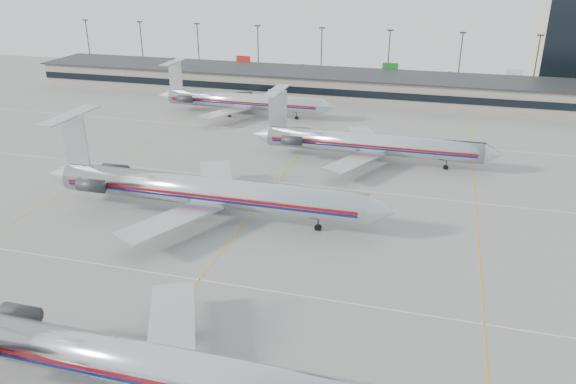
% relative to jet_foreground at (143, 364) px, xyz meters
% --- Properties ---
extents(ground, '(260.00, 260.00, 0.00)m').
position_rel_jet_foreground_xyz_m(ground, '(-3.28, 7.69, -3.46)').
color(ground, gray).
rests_on(ground, ground).
extents(apron_markings, '(160.00, 0.15, 0.02)m').
position_rel_jet_foreground_xyz_m(apron_markings, '(-3.28, 17.69, -3.45)').
color(apron_markings, silver).
rests_on(apron_markings, ground).
extents(terminal, '(162.00, 17.00, 6.25)m').
position_rel_jet_foreground_xyz_m(terminal, '(-3.28, 105.66, -0.30)').
color(terminal, gray).
rests_on(terminal, ground).
extents(light_mast_row, '(163.60, 0.40, 15.28)m').
position_rel_jet_foreground_xyz_m(light_mast_row, '(-3.28, 119.69, 5.12)').
color(light_mast_row, '#38383D').
rests_on(light_mast_row, ground).
extents(jet_foreground, '(45.57, 26.83, 11.93)m').
position_rel_jet_foreground_xyz_m(jet_foreground, '(0.00, 0.00, 0.00)').
color(jet_foreground, silver).
rests_on(jet_foreground, ground).
extents(jet_second_row, '(50.20, 29.56, 13.14)m').
position_rel_jet_foreground_xyz_m(jet_second_row, '(-9.42, 33.00, 0.35)').
color(jet_second_row, silver).
rests_on(jet_second_row, ground).
extents(jet_third_row, '(42.92, 26.40, 11.73)m').
position_rel_jet_foreground_xyz_m(jet_third_row, '(8.83, 60.67, -0.05)').
color(jet_third_row, silver).
rests_on(jet_third_row, ground).
extents(jet_back_row, '(41.38, 25.45, 11.31)m').
position_rel_jet_foreground_xyz_m(jet_back_row, '(-22.56, 83.71, -0.18)').
color(jet_back_row, silver).
rests_on(jet_back_row, ground).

